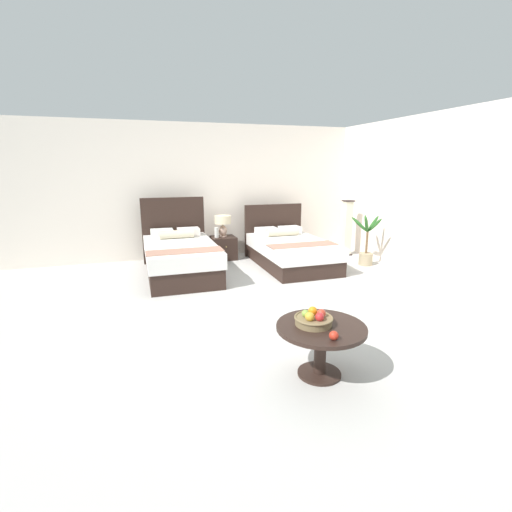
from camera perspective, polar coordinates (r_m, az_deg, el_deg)
The scene contains 13 objects.
ground_plane at distance 5.19m, azimuth 2.51°, elevation -7.29°, with size 9.44×9.85×0.02m, color #BCB9B4.
wall_back at distance 7.86m, azimuth -5.51°, elevation 9.91°, with size 9.44×0.12×2.68m, color white.
wall_side_right at distance 6.79m, azimuth 25.35°, elevation 8.09°, with size 0.12×5.45×2.68m, color white.
bed_near_window at distance 6.54m, azimuth -11.57°, elevation -0.07°, with size 1.19×2.04×1.26m.
bed_near_corner at distance 7.07m, azimuth 5.27°, elevation 0.84°, with size 1.25×2.04×1.07m.
nightstand at distance 7.56m, azimuth -5.01°, elevation 1.27°, with size 0.48×0.49×0.46m.
table_lamp at distance 7.49m, azimuth -5.13°, elevation 5.15°, with size 0.32×0.32×0.43m.
vase at distance 7.43m, azimuth -6.07°, elevation 3.62°, with size 0.09×0.09×0.21m.
coffee_table at distance 3.41m, azimuth 9.92°, elevation -12.20°, with size 0.80×0.80×0.48m.
fruit_bowl at distance 3.35m, azimuth 8.85°, elevation -9.55°, with size 0.34×0.34×0.14m.
loose_apple at distance 3.11m, azimuth 11.86°, elevation -11.87°, with size 0.08×0.08×0.08m.
floor_lamp_corner at distance 8.03m, azimuth 13.79°, elevation 4.19°, with size 0.20×0.20×1.16m.
potted_palm at distance 7.35m, azimuth 16.59°, elevation 1.13°, with size 0.54×0.48×0.95m.
Camera 1 is at (-1.72, -4.53, 1.84)m, focal length 26.04 mm.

